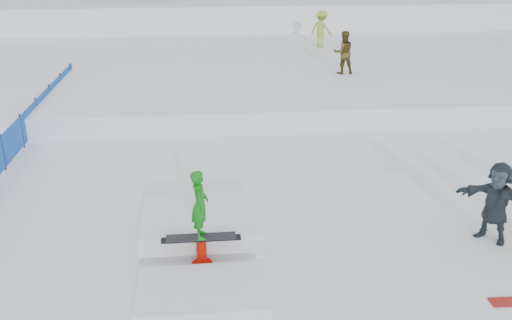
{
  "coord_description": "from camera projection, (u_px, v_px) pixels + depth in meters",
  "views": [
    {
      "loc": [
        -0.78,
        -11.12,
        6.32
      ],
      "look_at": [
        0.5,
        2.0,
        1.1
      ],
      "focal_mm": 40.0,
      "sensor_mm": 36.0,
      "label": 1
    }
  ],
  "objects": [
    {
      "name": "jib_rail_feature",
      "position": [
        201.0,
        239.0,
        12.1
      ],
      "size": [
        2.6,
        4.4,
        2.11
      ],
      "color": "white",
      "rests_on": "ground"
    },
    {
      "name": "walker_ygreen",
      "position": [
        321.0,
        29.0,
        29.73
      ],
      "size": [
        1.37,
        1.34,
        1.88
      ],
      "primitive_type": "imported",
      "rotation": [
        0.0,
        0.0,
        2.4
      ],
      "color": "#8EB137",
      "rests_on": "snow_midrise"
    },
    {
      "name": "snow_midrise",
      "position": [
        217.0,
        67.0,
        27.35
      ],
      "size": [
        50.0,
        18.0,
        0.8
      ],
      "primitive_type": "cube",
      "color": "white",
      "rests_on": "ground"
    },
    {
      "name": "walker_olive",
      "position": [
        343.0,
        52.0,
        24.03
      ],
      "size": [
        0.91,
        0.73,
        1.8
      ],
      "primitive_type": "imported",
      "rotation": [
        0.0,
        0.0,
        3.2
      ],
      "color": "#463A17",
      "rests_on": "snow_midrise"
    },
    {
      "name": "safety_fence",
      "position": [
        22.0,
        131.0,
        18.01
      ],
      "size": [
        0.05,
        16.0,
        1.1
      ],
      "color": "blue",
      "rests_on": "ground"
    },
    {
      "name": "snow_berm",
      "position": [
        210.0,
        13.0,
        40.01
      ],
      "size": [
        60.0,
        14.0,
        2.4
      ],
      "primitive_type": "cube",
      "color": "white",
      "rests_on": "ground"
    },
    {
      "name": "ground",
      "position": [
        242.0,
        239.0,
        12.69
      ],
      "size": [
        120.0,
        120.0,
        0.0
      ],
      "primitive_type": "plane",
      "color": "white"
    },
    {
      "name": "spectator_dark",
      "position": [
        496.0,
        202.0,
        12.38
      ],
      "size": [
        1.51,
        1.64,
        1.83
      ],
      "primitive_type": "imported",
      "rotation": [
        0.0,
        0.0,
        -0.87
      ],
      "color": "#26313A",
      "rests_on": "ground"
    }
  ]
}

